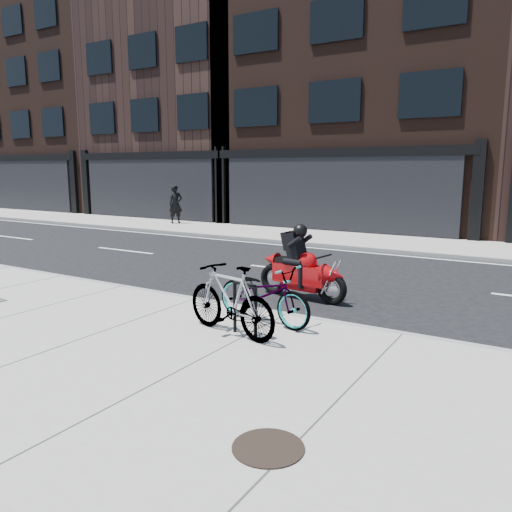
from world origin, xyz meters
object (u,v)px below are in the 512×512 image
Objects in this scene: bike_rack at (245,304)px; bicycle_front at (264,294)px; pedestrian at (176,204)px; motorcycle at (305,269)px; manhole_cover at (268,448)px; bicycle_rear at (230,300)px.

bike_rack is 0.44× the size of bicycle_front.
pedestrian is (-11.10, 10.90, 0.39)m from bicycle_front.
motorcycle reaches higher than manhole_cover.
pedestrian is 19.20m from manhole_cover.
pedestrian reaches higher than manhole_cover.
bicycle_front is at bearing -103.90° from pedestrian.
bicycle_rear is at bearing -79.97° from motorcycle.
bike_rack is at bearing -164.79° from bicycle_front.
bike_rack is 0.46× the size of pedestrian.
bike_rack reaches higher than manhole_cover.
bicycle_rear is (-0.13, -0.77, 0.06)m from bicycle_front.
manhole_cover is (2.20, -5.31, -0.48)m from motorcycle.
bicycle_front is at bearing 121.10° from manhole_cover.
bicycle_front is 0.90× the size of motorcycle.
pedestrian is at bearing 132.74° from manhole_cover.
bicycle_front is 2.80× the size of manhole_cover.
bicycle_rear is at bearing -157.12° from bike_rack.
pedestrian reaches higher than bicycle_front.
bicycle_front reaches higher than bike_rack.
motorcycle is (-0.15, 2.89, -0.05)m from bicycle_rear.
manhole_cover is at bearing 52.61° from bicycle_rear.
bike_rack is 1.23× the size of manhole_cover.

